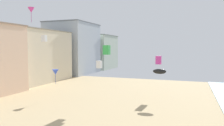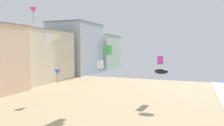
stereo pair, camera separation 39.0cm
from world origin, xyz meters
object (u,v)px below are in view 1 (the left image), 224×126
(kite_magenta_box, at_px, (159,60))
(kite_green_box_2, at_px, (107,50))
(kite_magenta_delta, at_px, (31,10))
(kite_blue_delta, at_px, (55,72))
(kite_black_parafoil, at_px, (160,71))
(kite_white_box, at_px, (44,38))
(kite_white_box_2, at_px, (99,64))

(kite_magenta_box, relative_size, kite_green_box_2, 0.98)
(kite_magenta_box, relative_size, kite_magenta_delta, 0.61)
(kite_blue_delta, xyz_separation_m, kite_black_parafoil, (19.06, 4.59, 0.38))
(kite_magenta_delta, bearing_deg, kite_green_box_2, 14.92)
(kite_white_box, height_order, kite_magenta_delta, kite_magenta_delta)
(kite_blue_delta, height_order, kite_white_box, kite_white_box)
(kite_magenta_box, bearing_deg, kite_white_box_2, -123.81)
(kite_green_box_2, relative_size, kite_white_box, 1.43)
(kite_green_box_2, bearing_deg, kite_magenta_box, 41.58)
(kite_green_box_2, bearing_deg, kite_magenta_delta, -165.08)
(kite_white_box_2, height_order, kite_black_parafoil, kite_white_box_2)
(kite_white_box_2, xyz_separation_m, kite_magenta_delta, (-14.54, 0.77, 10.04))
(kite_black_parafoil, relative_size, kite_magenta_delta, 0.84)
(kite_magenta_box, height_order, kite_blue_delta, kite_magenta_box)
(kite_white_box, relative_size, kite_white_box_2, 0.98)
(kite_blue_delta, bearing_deg, kite_white_box_2, -9.40)
(kite_magenta_box, bearing_deg, kite_magenta_delta, -153.36)
(kite_white_box_2, height_order, kite_magenta_delta, kite_magenta_delta)
(kite_blue_delta, bearing_deg, kite_green_box_2, 17.03)
(kite_blue_delta, bearing_deg, kite_magenta_box, 30.25)
(kite_green_box_2, height_order, kite_magenta_delta, kite_magenta_delta)
(kite_white_box_2, distance_m, kite_magenta_delta, 17.69)
(kite_blue_delta, xyz_separation_m, kite_white_box_2, (9.89, -1.64, 1.84))
(kite_green_box_2, bearing_deg, kite_white_box_2, -84.24)
(kite_white_box_2, bearing_deg, kite_blue_delta, 170.60)
(kite_magenta_box, relative_size, kite_white_box, 1.40)
(kite_magenta_box, bearing_deg, kite_white_box, -151.46)
(kite_magenta_delta, bearing_deg, kite_blue_delta, 10.52)
(kite_black_parafoil, distance_m, kite_magenta_delta, 26.91)
(kite_white_box_2, bearing_deg, kite_green_box_2, 95.76)
(kite_blue_delta, relative_size, kite_white_box, 2.26)
(kite_white_box_2, distance_m, kite_black_parafoil, 11.18)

